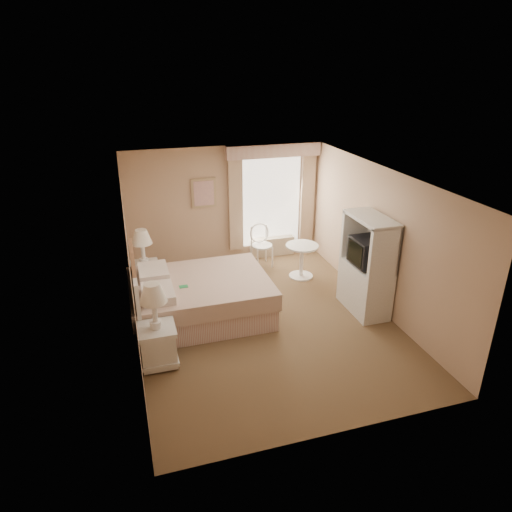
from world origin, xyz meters
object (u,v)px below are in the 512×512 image
object	(u,v)px
round_table	(302,256)
armoire	(366,273)
bed	(194,297)
cafe_chair	(261,242)
nightstand_near	(157,335)
nightstand_far	(145,270)

from	to	relation	value
round_table	armoire	xyz separation A→B (m)	(0.56, -1.57, 0.26)
bed	cafe_chair	bearing A→B (deg)	45.34
bed	armoire	world-z (taller)	armoire
round_table	armoire	size ratio (longest dim) A/B	0.40
bed	cafe_chair	world-z (taller)	bed
cafe_chair	bed	bearing A→B (deg)	-140.51
bed	round_table	distance (m)	2.55
bed	nightstand_near	size ratio (longest dim) A/B	1.80
nightstand_far	cafe_chair	distance (m)	2.55
nightstand_near	armoire	bearing A→B (deg)	8.74
round_table	armoire	distance (m)	1.68
nightstand_far	round_table	bearing A→B (deg)	-3.68
cafe_chair	armoire	bearing A→B (deg)	-69.62
cafe_chair	round_table	bearing A→B (deg)	-58.67
cafe_chair	armoire	world-z (taller)	armoire
bed	armoire	bearing A→B (deg)	-11.76
bed	nightstand_near	xyz separation A→B (m)	(-0.73, -1.17, 0.10)
nightstand_far	armoire	bearing A→B (deg)	-25.81
nightstand_far	round_table	size ratio (longest dim) A/B	1.81
bed	nightstand_far	size ratio (longest dim) A/B	1.85
bed	nightstand_far	xyz separation A→B (m)	(-0.73, 1.16, 0.09)
nightstand_near	cafe_chair	xyz separation A→B (m)	(2.48, 2.94, 0.05)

